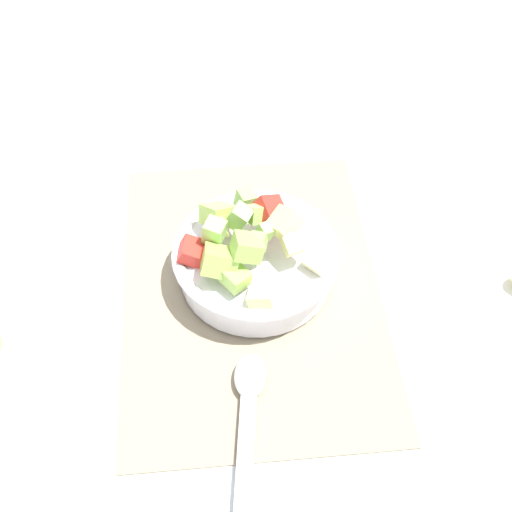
{
  "coord_description": "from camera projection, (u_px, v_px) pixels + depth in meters",
  "views": [
    {
      "loc": [
        -0.49,
        0.04,
        0.66
      ],
      "look_at": [
        0.02,
        -0.01,
        0.04
      ],
      "focal_mm": 46.04,
      "sensor_mm": 36.0,
      "label": 1
    }
  ],
  "objects": [
    {
      "name": "ground_plane",
      "position": [
        252.0,
        289.0,
        0.83
      ],
      "size": [
        2.4,
        2.4,
        0.0
      ],
      "primitive_type": "plane",
      "color": "silver"
    },
    {
      "name": "serving_spoon",
      "position": [
        248.0,
        411.0,
        0.71
      ],
      "size": [
        0.21,
        0.06,
        0.01
      ],
      "color": "#B7B7BC",
      "rests_on": "placemat"
    },
    {
      "name": "placemat",
      "position": [
        252.0,
        288.0,
        0.82
      ],
      "size": [
        0.45,
        0.32,
        0.01
      ],
      "primitive_type": "cube",
      "color": "gray",
      "rests_on": "ground_plane"
    },
    {
      "name": "salad_bowl",
      "position": [
        255.0,
        258.0,
        0.81
      ],
      "size": [
        0.21,
        0.21,
        0.11
      ],
      "color": "white",
      "rests_on": "placemat"
    }
  ]
}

